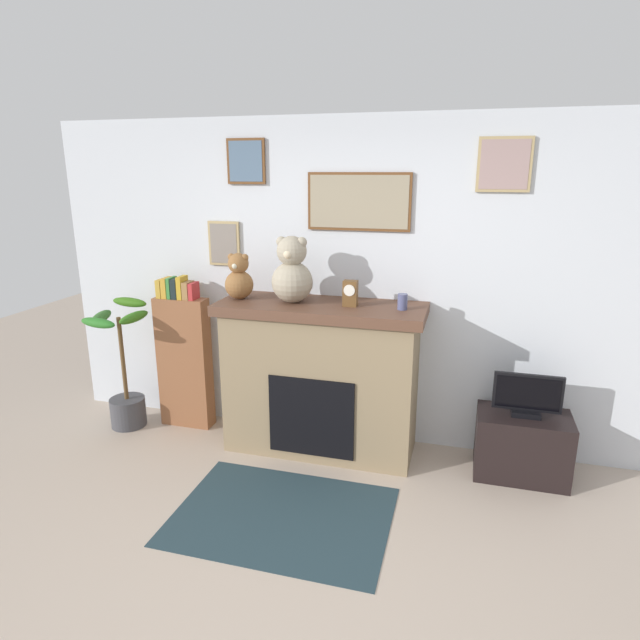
# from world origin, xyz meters

# --- Properties ---
(ground_plane) EXTENTS (12.00, 12.00, 0.00)m
(ground_plane) POSITION_xyz_m (0.00, 0.00, 0.00)
(ground_plane) COLOR #B8A593
(back_wall) EXTENTS (5.20, 0.15, 2.60)m
(back_wall) POSITION_xyz_m (-0.00, 2.00, 1.31)
(back_wall) COLOR silver
(back_wall) RESTS_ON ground_plane
(fireplace) EXTENTS (1.60, 0.63, 1.21)m
(fireplace) POSITION_xyz_m (-0.20, 1.66, 0.61)
(fireplace) COLOR #897455
(fireplace) RESTS_ON ground_plane
(bookshelf) EXTENTS (0.46, 0.16, 1.34)m
(bookshelf) POSITION_xyz_m (-1.45, 1.74, 0.63)
(bookshelf) COLOR brown
(bookshelf) RESTS_ON ground_plane
(potted_plant) EXTENTS (0.45, 0.51, 1.14)m
(potted_plant) POSITION_xyz_m (-1.95, 1.56, 0.43)
(potted_plant) COLOR #3F3F44
(potted_plant) RESTS_ON ground_plane
(tv_stand) EXTENTS (0.66, 0.40, 0.48)m
(tv_stand) POSITION_xyz_m (1.34, 1.64, 0.24)
(tv_stand) COLOR black
(tv_stand) RESTS_ON ground_plane
(television) EXTENTS (0.48, 0.14, 0.32)m
(television) POSITION_xyz_m (1.34, 1.64, 0.63)
(television) COLOR black
(television) RESTS_ON tv_stand
(area_rug) EXTENTS (1.41, 1.02, 0.01)m
(area_rug) POSITION_xyz_m (-0.20, 0.69, 0.00)
(area_rug) COLOR #243840
(area_rug) RESTS_ON ground_plane
(candle_jar) EXTENTS (0.07, 0.07, 0.12)m
(candle_jar) POSITION_xyz_m (0.42, 1.64, 1.27)
(candle_jar) COLOR #4C517A
(candle_jar) RESTS_ON fireplace
(mantel_clock) EXTENTS (0.11, 0.08, 0.19)m
(mantel_clock) POSITION_xyz_m (0.03, 1.64, 1.31)
(mantel_clock) COLOR brown
(mantel_clock) RESTS_ON fireplace
(teddy_bear_tan) EXTENTS (0.23, 0.23, 0.36)m
(teddy_bear_tan) POSITION_xyz_m (-0.86, 1.64, 1.37)
(teddy_bear_tan) COLOR brown
(teddy_bear_tan) RESTS_ON fireplace
(teddy_bear_grey) EXTENTS (0.32, 0.32, 0.51)m
(teddy_bear_grey) POSITION_xyz_m (-0.42, 1.64, 1.44)
(teddy_bear_grey) COLOR tan
(teddy_bear_grey) RESTS_ON fireplace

